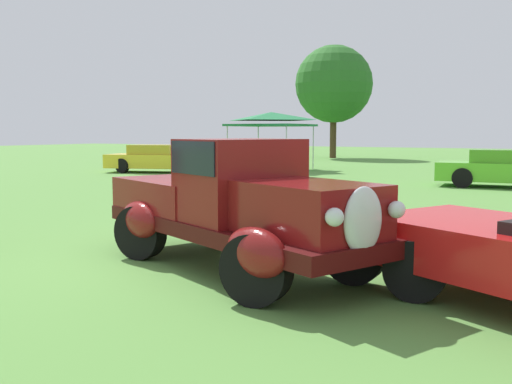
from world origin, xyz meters
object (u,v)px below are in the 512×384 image
Objects in this scene: feature_pickup_truck at (236,203)px; show_car_yellow at (157,159)px; canopy_tent_left_field at (271,118)px; show_car_lime at (506,169)px; show_car_skyblue at (250,164)px.

feature_pickup_truck is 1.00× the size of show_car_yellow.
show_car_yellow is 1.42× the size of canopy_tent_left_field.
show_car_lime is 11.50m from canopy_tent_left_field.
canopy_tent_left_field reaches higher than show_car_skyblue.
show_car_skyblue is at bearing -71.05° from canopy_tent_left_field.
show_car_yellow is 14.31m from show_car_lime.
canopy_tent_left_field reaches higher than feature_pickup_truck.
show_car_skyblue is at bearing -171.26° from show_car_lime.
canopy_tent_left_field is (3.71, 3.89, 1.82)m from show_car_yellow.
show_car_lime is (8.73, 1.34, 0.00)m from show_car_skyblue.
show_car_lime is (14.31, -0.20, -0.00)m from show_car_yellow.
feature_pickup_truck is 1.10× the size of show_car_skyblue.
show_car_skyblue is at bearing -15.47° from show_car_yellow.
show_car_yellow is at bearing 164.53° from show_car_skyblue.
show_car_lime is 1.32× the size of canopy_tent_left_field.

